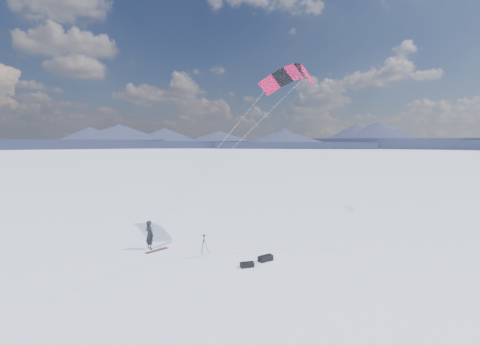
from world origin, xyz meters
name	(u,v)px	position (x,y,z in m)	size (l,w,h in m)	color
ground	(198,256)	(0.00, 0.00, 0.00)	(1800.00, 1800.00, 0.00)	white
horizon_hills	(197,184)	(0.00, 0.00, 4.60)	(704.47, 706.88, 10.43)	#1A1E35
snow_tracks	(203,255)	(0.33, 0.01, 0.00)	(17.62, 10.25, 0.01)	silver
snowkiter	(150,249)	(-2.55, 2.65, 0.00)	(0.71, 0.47, 1.96)	black
snowboard	(157,250)	(-2.19, 2.10, 0.02)	(1.64, 0.31, 0.04)	maroon
tripod	(204,242)	(0.47, 0.17, 0.83)	(0.58, 0.61, 1.28)	black
gear_bag_a	(265,258)	(3.51, -2.52, 0.18)	(0.96, 0.58, 0.40)	black
gear_bag_b	(247,265)	(2.04, -3.01, 0.15)	(0.81, 0.47, 0.35)	black
power_kite	(289,77)	(8.49, 3.14, 12.19)	(12.28, 6.32, 11.85)	#CC0F3F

